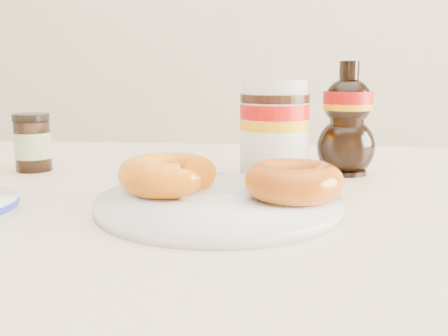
# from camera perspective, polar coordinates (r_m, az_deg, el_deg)

# --- Properties ---
(dining_table) EXTENTS (1.40, 0.90, 0.75)m
(dining_table) POSITION_cam_1_polar(r_m,az_deg,el_deg) (0.61, -0.03, -10.93)
(dining_table) COLOR beige
(dining_table) RESTS_ON ground
(plate) EXTENTS (0.26, 0.26, 0.01)m
(plate) POSITION_cam_1_polar(r_m,az_deg,el_deg) (0.54, -0.56, -3.91)
(plate) COLOR white
(plate) RESTS_ON dining_table
(donut_bitten) EXTENTS (0.14, 0.14, 0.04)m
(donut_bitten) POSITION_cam_1_polar(r_m,az_deg,el_deg) (0.56, -6.43, -0.74)
(donut_bitten) COLOR orange
(donut_bitten) RESTS_ON plate
(donut_whole) EXTENTS (0.14, 0.14, 0.04)m
(donut_whole) POSITION_cam_1_polar(r_m,az_deg,el_deg) (0.53, 7.96, -1.47)
(donut_whole) COLOR #9D500A
(donut_whole) RESTS_ON plate
(nutella_jar) EXTENTS (0.10, 0.10, 0.13)m
(nutella_jar) POSITION_cam_1_polar(r_m,az_deg,el_deg) (0.70, 5.76, 4.88)
(nutella_jar) COLOR white
(nutella_jar) RESTS_ON dining_table
(syrup_bottle) EXTENTS (0.10, 0.09, 0.16)m
(syrup_bottle) POSITION_cam_1_polar(r_m,az_deg,el_deg) (0.74, 13.89, 5.51)
(syrup_bottle) COLOR black
(syrup_bottle) RESTS_ON dining_table
(dark_jar) EXTENTS (0.05, 0.05, 0.09)m
(dark_jar) POSITION_cam_1_polar(r_m,az_deg,el_deg) (0.80, -21.03, 2.68)
(dark_jar) COLOR black
(dark_jar) RESTS_ON dining_table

